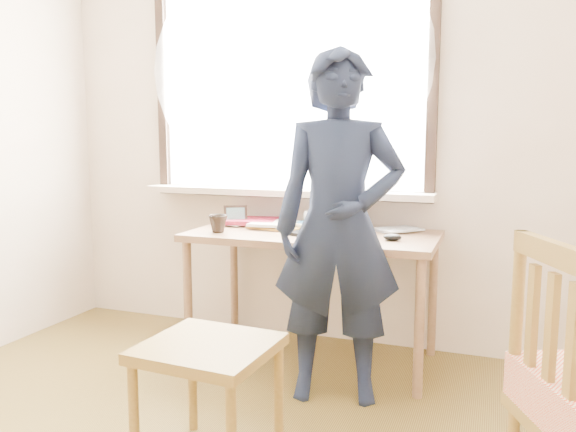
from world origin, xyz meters
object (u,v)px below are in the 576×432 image
at_px(desk, 313,246).
at_px(mug_white, 314,219).
at_px(person, 339,227).
at_px(laptop, 329,225).
at_px(mug_dark, 218,224).
at_px(work_chair, 209,362).

bearing_deg(desk, mug_white, 105.39).
bearing_deg(person, desk, 108.56).
relative_size(mug_white, person, 0.08).
bearing_deg(laptop, desk, 161.87).
distance_m(desk, mug_dark, 0.55).
bearing_deg(desk, work_chair, -92.19).
bearing_deg(laptop, person, -67.03).
relative_size(mug_dark, person, 0.06).
relative_size(laptop, work_chair, 0.81).
bearing_deg(mug_white, mug_dark, -142.30).
height_order(work_chair, person, person).
bearing_deg(mug_dark, person, -16.39).
height_order(desk, mug_dark, mug_dark).
height_order(laptop, mug_white, laptop).
bearing_deg(mug_dark, work_chair, -64.68).
bearing_deg(person, laptop, 98.69).
bearing_deg(mug_dark, mug_white, 37.70).
xyz_separation_m(mug_dark, person, (0.76, -0.22, 0.05)).
height_order(mug_dark, person, person).
distance_m(mug_white, person, 0.65).
xyz_separation_m(desk, laptop, (0.10, -0.03, 0.13)).
distance_m(desk, work_chair, 1.17).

